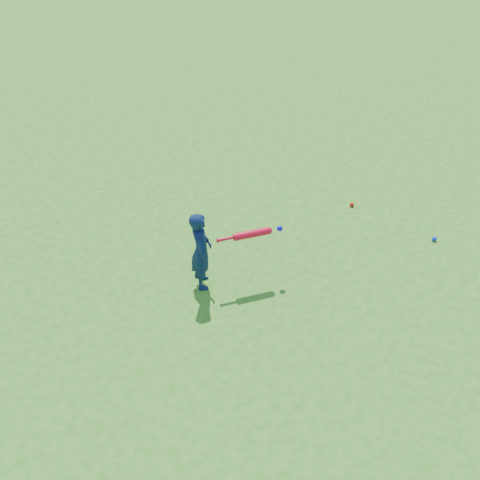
{
  "coord_description": "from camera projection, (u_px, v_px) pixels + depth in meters",
  "views": [
    {
      "loc": [
        -2.74,
        -5.07,
        4.66
      ],
      "look_at": [
        -0.05,
        -0.59,
        0.59
      ],
      "focal_mm": 40.0,
      "sensor_mm": 36.0,
      "label": 1
    }
  ],
  "objects": [
    {
      "name": "ground",
      "position": [
        221.0,
        250.0,
        7.4
      ],
      "size": [
        80.0,
        80.0,
        0.0
      ],
      "primitive_type": "plane",
      "color": "#2F731B",
      "rests_on": "ground"
    },
    {
      "name": "child",
      "position": [
        201.0,
        251.0,
        6.53
      ],
      "size": [
        0.4,
        0.47,
        1.08
      ],
      "primitive_type": "imported",
      "rotation": [
        0.0,
        0.0,
        1.14
      ],
      "color": "#0D1B40",
      "rests_on": "ground"
    },
    {
      "name": "ground_ball_red",
      "position": [
        352.0,
        205.0,
        8.22
      ],
      "size": [
        0.07,
        0.07,
        0.07
      ],
      "primitive_type": "sphere",
      "color": "red",
      "rests_on": "ground"
    },
    {
      "name": "ground_ball_blue",
      "position": [
        434.0,
        239.0,
        7.54
      ],
      "size": [
        0.07,
        0.07,
        0.07
      ],
      "primitive_type": "sphere",
      "color": "#0D2AE2",
      "rests_on": "ground"
    },
    {
      "name": "bat_swing",
      "position": [
        254.0,
        233.0,
        6.55
      ],
      "size": [
        0.84,
        0.26,
        0.1
      ],
      "rotation": [
        0.0,
        0.0,
        -0.23
      ],
      "color": "red",
      "rests_on": "ground"
    }
  ]
}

